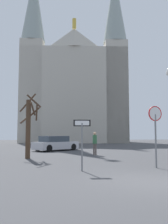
% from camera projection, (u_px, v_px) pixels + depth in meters
% --- Properties ---
extents(ground_plane, '(120.00, 120.00, 0.00)m').
position_uv_depth(ground_plane, '(157.00, 182.00, 8.19)').
color(ground_plane, '#424244').
extents(cathedral, '(19.88, 13.69, 32.52)m').
position_uv_depth(cathedral, '(74.00, 88.00, 47.31)').
color(cathedral, '#BCB5A5').
rests_on(cathedral, ground).
extents(stop_sign, '(0.71, 0.18, 2.90)m').
position_uv_depth(stop_sign, '(155.00, 125.00, 11.78)').
color(stop_sign, slate).
rests_on(stop_sign, ground).
extents(one_way_arrow_sign, '(0.74, 0.08, 2.19)m').
position_uv_depth(one_way_arrow_sign, '(82.00, 137.00, 10.76)').
color(one_way_arrow_sign, slate).
rests_on(one_way_arrow_sign, ground).
extents(bare_tree, '(1.47, 1.58, 4.33)m').
position_uv_depth(bare_tree, '(29.00, 125.00, 16.24)').
color(bare_tree, '#473323').
rests_on(bare_tree, ground).
extents(parked_car_near_silver, '(4.55, 4.16, 1.38)m').
position_uv_depth(parked_car_near_silver, '(55.00, 144.00, 23.61)').
color(parked_car_near_silver, '#B7B7BC').
rests_on(parked_car_near_silver, ground).
extents(pedestrian_walking, '(0.32, 0.32, 1.73)m').
position_uv_depth(pedestrian_walking, '(95.00, 141.00, 18.80)').
color(pedestrian_walking, '#594C47').
rests_on(pedestrian_walking, ground).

